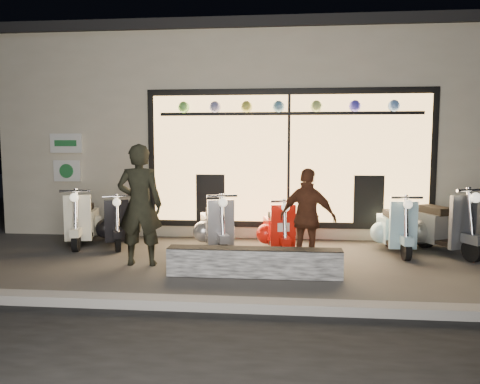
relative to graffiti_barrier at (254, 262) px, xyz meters
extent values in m
plane|color=#383533|center=(-0.32, 0.65, -0.20)|extent=(40.00, 40.00, 0.00)
cube|color=slate|center=(-0.32, -1.35, -0.14)|extent=(40.00, 0.25, 0.12)
cube|color=beige|center=(-0.32, 5.65, 1.80)|extent=(10.00, 6.00, 4.00)
cube|color=black|center=(-0.32, 5.65, 3.90)|extent=(10.20, 6.20, 0.20)
cube|color=black|center=(0.48, 2.63, 1.35)|extent=(5.45, 0.06, 2.65)
cube|color=#FFBF6B|center=(0.48, 2.59, 1.35)|extent=(5.20, 0.04, 2.40)
cube|color=black|center=(0.48, 2.55, 2.20)|extent=(4.90, 0.06, 0.06)
cube|color=white|center=(-3.92, 2.61, 1.65)|extent=(0.65, 0.04, 0.38)
cube|color=white|center=(-3.92, 2.61, 1.10)|extent=(0.55, 0.04, 0.42)
cube|color=black|center=(0.00, 0.00, 0.00)|extent=(2.41, 0.28, 0.40)
cylinder|color=black|center=(-0.57, 0.98, -0.04)|extent=(0.19, 0.34, 0.32)
cylinder|color=black|center=(-0.86, 1.89, -0.04)|extent=(0.21, 0.34, 0.32)
cube|color=#BCBCC1|center=(-0.63, 1.17, 0.34)|extent=(0.44, 0.20, 0.78)
cube|color=#BCBCC1|center=(-0.83, 1.80, 0.16)|extent=(0.59, 0.76, 0.44)
cube|color=black|center=(-0.80, 1.71, 0.43)|extent=(0.42, 0.59, 0.11)
sphere|color=#FFF2CC|center=(-0.56, 0.97, 0.71)|extent=(0.18, 0.18, 0.14)
cylinder|color=black|center=(0.43, 1.00, -0.05)|extent=(0.15, 0.31, 0.30)
cylinder|color=black|center=(0.25, 1.87, -0.05)|extent=(0.16, 0.32, 0.30)
cube|color=red|center=(0.39, 1.19, 0.29)|extent=(0.41, 0.14, 0.72)
cube|color=red|center=(0.27, 1.78, 0.14)|extent=(0.49, 0.68, 0.41)
cube|color=black|center=(0.29, 1.70, 0.38)|extent=(0.34, 0.53, 0.11)
sphere|color=#FFF2CC|center=(0.43, 1.00, 0.64)|extent=(0.16, 0.16, 0.13)
cylinder|color=black|center=(-2.42, 1.28, -0.05)|extent=(0.20, 0.32, 0.31)
cylinder|color=black|center=(-2.77, 2.10, -0.05)|extent=(0.22, 0.32, 0.31)
cube|color=black|center=(-2.49, 1.45, 0.30)|extent=(0.40, 0.22, 0.74)
cube|color=black|center=(-2.74, 2.02, 0.14)|extent=(0.59, 0.73, 0.41)
cube|color=black|center=(-2.70, 1.94, 0.39)|extent=(0.43, 0.56, 0.11)
sphere|color=#FFF2CC|center=(-2.42, 1.27, 0.65)|extent=(0.18, 0.18, 0.13)
cylinder|color=black|center=(-3.13, 1.20, -0.03)|extent=(0.17, 0.35, 0.34)
cylinder|color=black|center=(-3.36, 2.16, -0.03)|extent=(0.19, 0.35, 0.34)
cube|color=#F6EEC9|center=(-3.17, 1.40, 0.35)|extent=(0.46, 0.17, 0.81)
cube|color=#F6EEC9|center=(-3.33, 2.06, 0.17)|extent=(0.57, 0.77, 0.45)
cube|color=black|center=(-3.31, 1.97, 0.45)|extent=(0.40, 0.60, 0.12)
sphere|color=#FFF2CC|center=(-3.12, 1.19, 0.74)|extent=(0.18, 0.18, 0.15)
cylinder|color=black|center=(2.33, 1.12, -0.04)|extent=(0.11, 0.33, 0.32)
cylinder|color=black|center=(2.29, 2.06, -0.04)|extent=(0.13, 0.33, 0.32)
cube|color=#9CCEDD|center=(2.32, 1.32, 0.33)|extent=(0.44, 0.08, 0.78)
cube|color=#9CCEDD|center=(2.30, 1.97, 0.16)|extent=(0.42, 0.68, 0.44)
cube|color=black|center=(2.30, 1.87, 0.42)|extent=(0.29, 0.54, 0.11)
sphere|color=#FFF2CC|center=(2.33, 1.11, 0.70)|extent=(0.15, 0.15, 0.14)
cylinder|color=black|center=(3.34, 1.13, -0.02)|extent=(0.25, 0.37, 0.36)
cylinder|color=black|center=(2.90, 2.10, -0.02)|extent=(0.27, 0.38, 0.36)
cube|color=#56595D|center=(3.24, 1.33, 0.40)|extent=(0.48, 0.27, 0.87)
cube|color=#56595D|center=(2.94, 2.00, 0.20)|extent=(0.72, 0.86, 0.49)
cube|color=black|center=(2.98, 1.91, 0.50)|extent=(0.52, 0.67, 0.13)
sphere|color=#FFF2CC|center=(3.34, 1.12, 0.81)|extent=(0.21, 0.21, 0.16)
imported|color=black|center=(-1.76, 0.47, 0.72)|extent=(0.70, 0.49, 1.84)
imported|color=#572D1B|center=(0.76, 0.59, 0.54)|extent=(0.94, 0.67, 1.48)
camera|label=1|loc=(0.41, -6.33, 1.63)|focal=35.00mm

